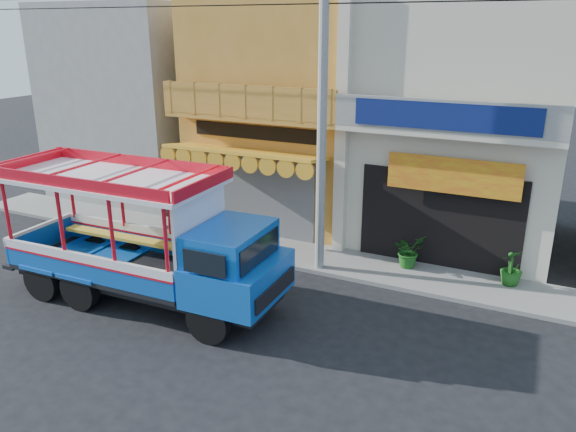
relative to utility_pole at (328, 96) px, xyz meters
The scene contains 11 objects.
ground 6.08m from the utility_pole, 75.53° to the right, with size 90.00×90.00×0.00m, color black.
sidewalk 5.09m from the utility_pole, 39.41° to the left, with size 30.00×2.00×0.12m, color slate.
shophouse_left 5.70m from the utility_pole, 124.03° to the left, with size 6.00×7.50×8.24m.
shophouse_right 5.54m from the utility_pole, 58.56° to the left, with size 6.00×6.75×8.24m.
party_pilaster 1.87m from the utility_pole, 95.46° to the left, with size 0.35×0.30×8.00m, color beige.
filler_building_left 11.25m from the utility_pole, 155.15° to the left, with size 6.00×6.00×7.60m, color gray.
utility_pole is the anchor object (origin of this frame).
songthaew_truck 5.77m from the utility_pole, 127.45° to the right, with size 7.61×2.73×3.52m.
green_sign 7.38m from the utility_pole, behind, with size 0.67×0.51×1.05m.
potted_plant_a 5.06m from the utility_pole, 28.60° to the left, with size 0.87×0.75×0.97m, color #1A5418.
potted_plant_c 6.74m from the utility_pole, 13.40° to the left, with size 0.56×0.56×1.01m, color #1A5418.
Camera 1 is at (4.78, -10.56, 6.77)m, focal length 35.00 mm.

